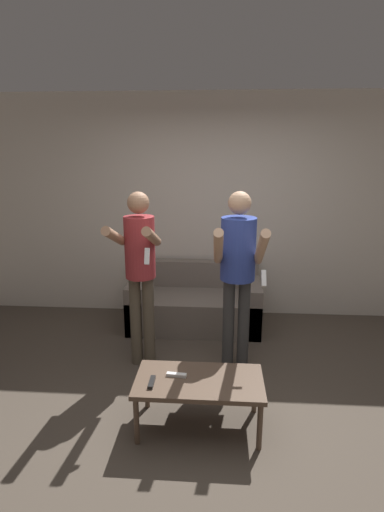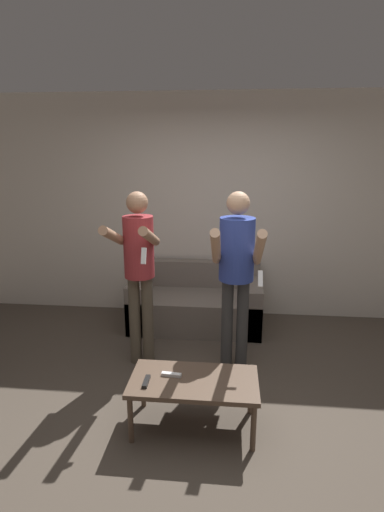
{
  "view_description": "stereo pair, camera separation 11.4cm",
  "coord_description": "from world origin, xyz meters",
  "px_view_note": "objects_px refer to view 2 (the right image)",
  "views": [
    {
      "loc": [
        0.04,
        -2.74,
        2.06
      ],
      "look_at": [
        -0.23,
        1.22,
        0.98
      ],
      "focal_mm": 28.0,
      "sensor_mm": 36.0,
      "label": 1
    },
    {
      "loc": [
        0.16,
        -2.73,
        2.06
      ],
      "look_at": [
        -0.23,
        1.22,
        0.98
      ],
      "focal_mm": 28.0,
      "sensor_mm": 36.0,
      "label": 2
    }
  ],
  "objects_px": {
    "couch": "(196,304)",
    "person_standing_left": "(139,262)",
    "coffee_table": "(194,384)",
    "remote_far": "(171,375)",
    "remote_near": "(146,381)",
    "person_standing_right": "(236,263)"
  },
  "relations": [
    {
      "from": "person_standing_left",
      "to": "remote_far",
      "type": "relative_size",
      "value": 11.05
    },
    {
      "from": "person_standing_left",
      "to": "coffee_table",
      "type": "relative_size",
      "value": 1.78
    },
    {
      "from": "person_standing_left",
      "to": "person_standing_right",
      "type": "bearing_deg",
      "value": 0.02
    },
    {
      "from": "remote_near",
      "to": "remote_far",
      "type": "distance_m",
      "value": 0.2
    },
    {
      "from": "person_standing_right",
      "to": "coffee_table",
      "type": "height_order",
      "value": "person_standing_right"
    },
    {
      "from": "coffee_table",
      "to": "remote_near",
      "type": "bearing_deg",
      "value": -166.89
    },
    {
      "from": "person_standing_left",
      "to": "coffee_table",
      "type": "bearing_deg",
      "value": -55.93
    },
    {
      "from": "person_standing_right",
      "to": "coffee_table",
      "type": "distance_m",
      "value": 1.17
    },
    {
      "from": "person_standing_left",
      "to": "person_standing_right",
      "type": "height_order",
      "value": "person_standing_right"
    },
    {
      "from": "couch",
      "to": "person_standing_left",
      "type": "bearing_deg",
      "value": -115.17
    },
    {
      "from": "coffee_table",
      "to": "remote_far",
      "type": "bearing_deg",
      "value": 170.41
    },
    {
      "from": "coffee_table",
      "to": "remote_near",
      "type": "xyz_separation_m",
      "value": [
        -0.34,
        -0.08,
        0.05
      ]
    },
    {
      "from": "couch",
      "to": "remote_far",
      "type": "relative_size",
      "value": 9.94
    },
    {
      "from": "person_standing_left",
      "to": "person_standing_right",
      "type": "relative_size",
      "value": 0.99
    },
    {
      "from": "person_standing_left",
      "to": "remote_far",
      "type": "distance_m",
      "value": 1.14
    },
    {
      "from": "couch",
      "to": "person_standing_left",
      "type": "distance_m",
      "value": 1.32
    },
    {
      "from": "couch",
      "to": "person_standing_right",
      "type": "xyz_separation_m",
      "value": [
        0.45,
        -0.96,
        0.8
      ]
    },
    {
      "from": "person_standing_left",
      "to": "coffee_table",
      "type": "height_order",
      "value": "person_standing_left"
    },
    {
      "from": "person_standing_left",
      "to": "coffee_table",
      "type": "xyz_separation_m",
      "value": [
        0.6,
        -0.88,
        -0.68
      ]
    },
    {
      "from": "couch",
      "to": "coffee_table",
      "type": "distance_m",
      "value": 1.85
    },
    {
      "from": "person_standing_left",
      "to": "person_standing_right",
      "type": "xyz_separation_m",
      "value": [
        0.9,
        0.0,
        0.02
      ]
    },
    {
      "from": "person_standing_left",
      "to": "remote_near",
      "type": "bearing_deg",
      "value": -75.13
    }
  ]
}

